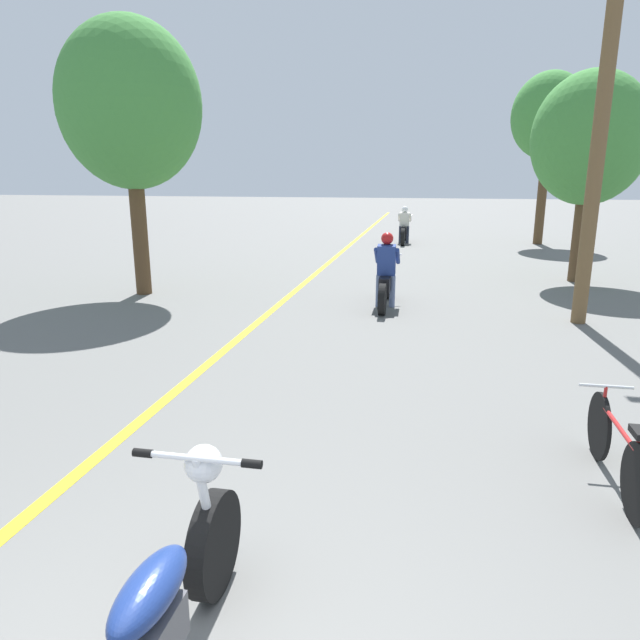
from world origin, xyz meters
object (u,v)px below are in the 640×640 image
Objects in this scene: motorcycle_foreground at (158,616)px; motorcycle_rider_lead at (386,279)px; motorcycle_rider_far at (404,229)px; roadside_tree_right_near at (590,140)px; roadside_tree_right_far at (549,117)px; bicycle_parked at (617,449)px; utility_pole at (600,136)px; roadside_tree_left at (130,106)px.

motorcycle_foreground is 8.69m from motorcycle_rider_lead.
motorcycle_rider_far is (-0.19, 10.43, -0.03)m from motorcycle_rider_lead.
roadside_tree_right_near is 0.80× the size of roadside_tree_right_far.
motorcycle_foreground is 3.69m from bicycle_parked.
roadside_tree_right_far is (0.40, 7.61, 1.14)m from roadside_tree_right_near.
bicycle_parked is (-0.99, -5.59, -2.73)m from utility_pole.
utility_pole is at bearing -5.52° from roadside_tree_left.
bicycle_parked is at bearing -100.68° from roadside_tree_right_near.
roadside_tree_right_near is 2.19× the size of motorcycle_rider_far.
roadside_tree_right_near is at bearing -92.98° from roadside_tree_right_far.
utility_pole reaches higher than roadside_tree_left.
roadside_tree_left is at bearing -131.76° from roadside_tree_right_far.
utility_pole is 4.22m from roadside_tree_right_near.
utility_pole is 3.72× the size of bicycle_parked.
motorcycle_rider_lead is at bearing -88.95° from motorcycle_rider_far.
roadside_tree_left is 10.63m from motorcycle_foreground.
roadside_tree_left is at bearing 118.26° from motorcycle_foreground.
roadside_tree_left is 2.53× the size of motorcycle_rider_far.
motorcycle_rider_far reaches higher than bicycle_parked.
roadside_tree_left is 11.83m from motorcycle_rider_far.
roadside_tree_right_near is 2.17× the size of motorcycle_foreground.
roadside_tree_right_near is 2.95× the size of bicycle_parked.
motorcycle_rider_far is 1.34× the size of bicycle_parked.
roadside_tree_right_far is 6.19m from motorcycle_rider_far.
roadside_tree_right_far is 14.65m from roadside_tree_left.
bicycle_parked is (2.74, 2.47, -0.10)m from motorcycle_foreground.
motorcycle_foreground is at bearing -90.55° from motorcycle_rider_far.
roadside_tree_right_far is 2.93× the size of motorcycle_rider_lead.
roadside_tree_left is (-8.51, 0.82, 0.71)m from utility_pole.
utility_pole is 6.30m from bicycle_parked.
roadside_tree_right_near is 9.94m from roadside_tree_left.
roadside_tree_right_near is 2.35× the size of motorcycle_rider_lead.
roadside_tree_right_far is at bearing 83.98° from utility_pole.
motorcycle_rider_far is (-4.79, -0.69, -3.86)m from roadside_tree_right_far.
roadside_tree_left is 2.71× the size of motorcycle_rider_lead.
utility_pole is 9.27m from motorcycle_foreground.
motorcycle_rider_lead is 10.44m from motorcycle_rider_far.
bicycle_parked is at bearing -100.05° from utility_pole.
utility_pole reaches higher than motorcycle_rider_far.
motorcycle_foreground is at bearing -114.86° from utility_pole.
utility_pole is at bearing -10.43° from motorcycle_rider_lead.
roadside_tree_left is 2.50× the size of motorcycle_foreground.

